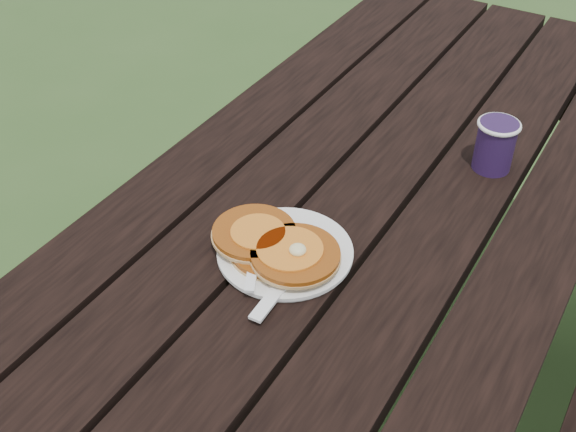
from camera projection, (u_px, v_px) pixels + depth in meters
The scene contains 6 objects.
picnic_table at pixel (353, 336), 1.50m from camera, with size 1.36×1.80×0.75m.
plate at pixel (285, 253), 1.13m from camera, with size 0.21×0.21×0.01m, color white.
pancake_stack at pixel (276, 246), 1.11m from camera, with size 0.22×0.15×0.04m.
knife at pixel (285, 280), 1.07m from camera, with size 0.02×0.18×0.01m, color white.
fork at pixel (253, 266), 1.08m from camera, with size 0.03×0.16×0.01m, color white, non-canonical shape.
coffee_cup at pixel (496, 142), 1.28m from camera, with size 0.08×0.08×0.09m.
Camera 1 is at (0.40, -0.94, 1.51)m, focal length 45.00 mm.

